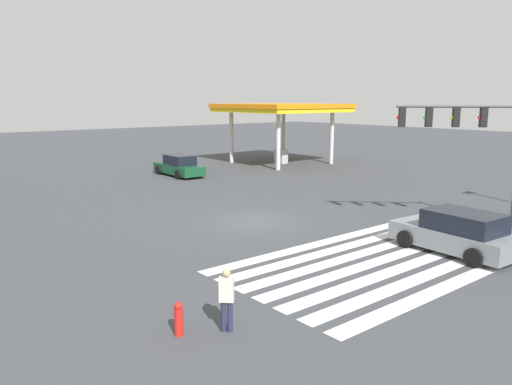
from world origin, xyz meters
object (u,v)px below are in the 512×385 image
(car_1, at_px, (457,233))
(fire_hydrant, at_px, (179,319))
(car_3, at_px, (179,166))
(traffic_signal_mast, at_px, (470,132))
(pedestrian, at_px, (227,297))

(car_1, height_order, fire_hydrant, car_1)
(fire_hydrant, bearing_deg, car_1, -3.91)
(car_1, distance_m, car_3, 23.24)
(traffic_signal_mast, height_order, pedestrian, traffic_signal_mast)
(traffic_signal_mast, relative_size, fire_hydrant, 6.51)
(pedestrian, xyz_separation_m, fire_hydrant, (-1.04, 0.56, -0.47))
(pedestrian, bearing_deg, traffic_signal_mast, -40.66)
(car_3, bearing_deg, traffic_signal_mast, -172.93)
(car_1, height_order, pedestrian, pedestrian)
(pedestrian, bearing_deg, fire_hydrant, 104.75)
(car_3, xyz_separation_m, pedestrian, (-12.24, -22.95, 0.18))
(fire_hydrant, bearing_deg, pedestrian, -28.19)
(car_3, xyz_separation_m, fire_hydrant, (-13.27, -22.39, -0.29))
(traffic_signal_mast, height_order, car_1, traffic_signal_mast)
(pedestrian, bearing_deg, car_1, -48.31)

